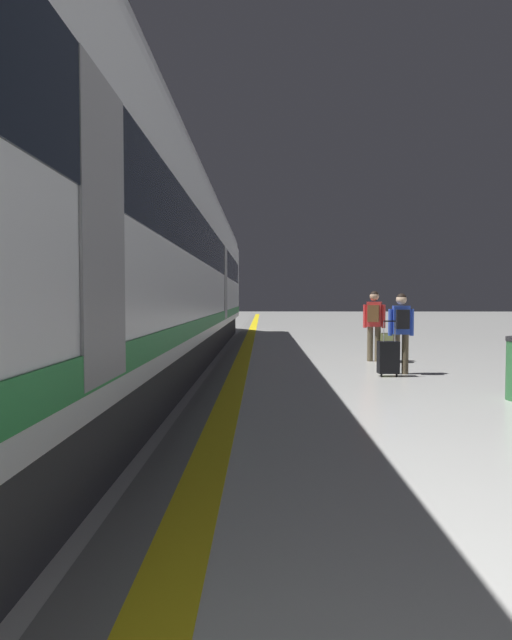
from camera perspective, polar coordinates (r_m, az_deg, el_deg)
safety_line_strip at (r=9.27m, az=-2.25°, el=-6.62°), size 0.36×80.00×0.01m
tactile_edge_band at (r=9.29m, az=-4.04°, el=-6.62°), size 0.54×80.00×0.01m
high_speed_train at (r=8.80m, az=-16.03°, el=9.14°), size 2.94×32.38×4.97m
passenger_near at (r=12.20m, az=12.94°, el=0.03°), size 0.49×0.39×1.63m
suitcase_near at (r=12.16m, az=14.59°, el=-2.87°), size 0.44×0.37×0.67m
passenger_mid at (r=10.27m, az=15.79°, el=-0.68°), size 0.49×0.31×1.55m
suitcase_mid at (r=9.94m, az=14.43°, el=-4.02°), size 0.39×0.25×1.05m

